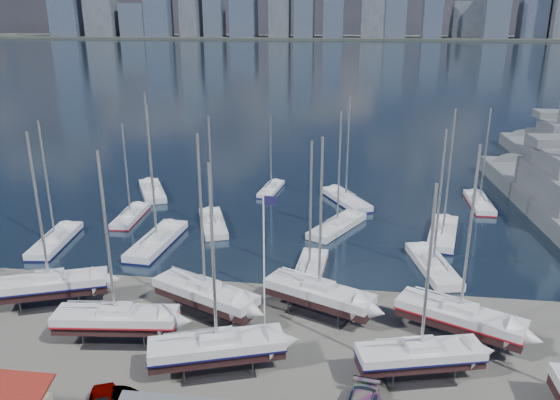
# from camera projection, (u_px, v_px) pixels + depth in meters

# --- Properties ---
(ground) EXTENTS (1400.00, 1400.00, 0.00)m
(ground) POSITION_uv_depth(u_px,v_px,m) (263.00, 343.00, 43.37)
(ground) COLOR #605E59
(ground) RESTS_ON ground
(water) EXTENTS (1400.00, 600.00, 0.40)m
(water) POSITION_uv_depth(u_px,v_px,m) (342.00, 58.00, 334.46)
(water) COLOR #192E3B
(water) RESTS_ON ground
(far_shore) EXTENTS (1400.00, 80.00, 2.20)m
(far_shore) POSITION_uv_depth(u_px,v_px,m) (347.00, 38.00, 578.16)
(far_shore) COLOR #2D332D
(far_shore) RESTS_ON ground
(skyline) EXTENTS (639.14, 43.80, 107.69)m
(skyline) POSITION_uv_depth(u_px,v_px,m) (341.00, 0.00, 561.01)
(skyline) COLOR #475166
(skyline) RESTS_ON far_shore
(sailboat_cradle_0) EXTENTS (10.14, 6.07, 15.86)m
(sailboat_cradle_0) POSITION_uv_depth(u_px,v_px,m) (50.00, 285.00, 48.35)
(sailboat_cradle_0) COLOR #2D2D33
(sailboat_cradle_0) RESTS_ON ground
(sailboat_cradle_1) EXTENTS (9.91, 3.66, 15.69)m
(sailboat_cradle_1) POSITION_uv_depth(u_px,v_px,m) (116.00, 319.00, 42.91)
(sailboat_cradle_1) COLOR #2D2D33
(sailboat_cradle_1) RESTS_ON ground
(sailboat_cradle_2) EXTENTS (10.04, 6.78, 16.04)m
(sailboat_cradle_2) POSITION_uv_depth(u_px,v_px,m) (205.00, 294.00, 46.78)
(sailboat_cradle_2) COLOR #2D2D33
(sailboat_cradle_2) RESTS_ON ground
(sailboat_cradle_3) EXTENTS (10.16, 5.74, 15.85)m
(sailboat_cradle_3) POSITION_uv_depth(u_px,v_px,m) (217.00, 348.00, 39.25)
(sailboat_cradle_3) COLOR #2D2D33
(sailboat_cradle_3) RESTS_ON ground
(sailboat_cradle_4) EXTENTS (9.91, 6.48, 15.79)m
(sailboat_cradle_4) POSITION_uv_depth(u_px,v_px,m) (319.00, 294.00, 46.80)
(sailboat_cradle_4) COLOR #2D2D33
(sailboat_cradle_4) RESTS_ON ground
(sailboat_cradle_5) EXTENTS (9.38, 4.71, 14.70)m
(sailboat_cradle_5) POSITION_uv_depth(u_px,v_px,m) (420.00, 355.00, 38.48)
(sailboat_cradle_5) COLOR #2D2D33
(sailboat_cradle_5) RESTS_ON ground
(sailboat_cradle_6) EXTENTS (10.16, 6.93, 16.08)m
(sailboat_cradle_6) POSITION_uv_depth(u_px,v_px,m) (460.00, 317.00, 43.18)
(sailboat_cradle_6) COLOR #2D2D33
(sailboat_cradle_6) RESTS_ON ground
(sailboat_moored_0) EXTENTS (3.77, 10.17, 14.86)m
(sailboat_moored_0) POSITION_uv_depth(u_px,v_px,m) (56.00, 242.00, 62.00)
(sailboat_moored_0) COLOR black
(sailboat_moored_0) RESTS_ON water
(sailboat_moored_1) EXTENTS (2.75, 8.74, 12.93)m
(sailboat_moored_1) POSITION_uv_depth(u_px,v_px,m) (131.00, 217.00, 69.70)
(sailboat_moored_1) COLOR black
(sailboat_moored_1) RESTS_ON water
(sailboat_moored_2) EXTENTS (7.08, 10.39, 15.37)m
(sailboat_moored_2) POSITION_uv_depth(u_px,v_px,m) (152.00, 192.00, 79.22)
(sailboat_moored_2) COLOR black
(sailboat_moored_2) RESTS_ON water
(sailboat_moored_3) EXTENTS (4.03, 11.36, 16.66)m
(sailboat_moored_3) POSITION_uv_depth(u_px,v_px,m) (157.00, 243.00, 61.72)
(sailboat_moored_3) COLOR black
(sailboat_moored_3) RESTS_ON water
(sailboat_moored_4) EXTENTS (5.74, 9.85, 14.36)m
(sailboat_moored_4) POSITION_uv_depth(u_px,v_px,m) (213.00, 224.00, 67.11)
(sailboat_moored_4) COLOR black
(sailboat_moored_4) RESTS_ON water
(sailboat_moored_5) EXTENTS (3.19, 8.03, 11.68)m
(sailboat_moored_5) POSITION_uv_depth(u_px,v_px,m) (271.00, 190.00, 80.50)
(sailboat_moored_5) COLOR black
(sailboat_moored_5) RESTS_ON water
(sailboat_moored_6) EXTENTS (3.40, 9.82, 14.42)m
(sailboat_moored_6) POSITION_uv_depth(u_px,v_px,m) (309.00, 273.00, 54.54)
(sailboat_moored_6) COLOR black
(sailboat_moored_6) RESTS_ON water
(sailboat_moored_7) EXTENTS (7.15, 10.15, 15.10)m
(sailboat_moored_7) POSITION_uv_depth(u_px,v_px,m) (337.00, 227.00, 66.19)
(sailboat_moored_7) COLOR black
(sailboat_moored_7) RESTS_ON water
(sailboat_moored_8) EXTENTS (7.46, 10.44, 15.42)m
(sailboat_moored_8) POSITION_uv_depth(u_px,v_px,m) (346.00, 201.00, 75.73)
(sailboat_moored_8) COLOR black
(sailboat_moored_8) RESTS_ON water
(sailboat_moored_9) EXTENTS (4.81, 10.47, 15.26)m
(sailboat_moored_9) POSITION_uv_depth(u_px,v_px,m) (433.00, 267.00, 55.74)
(sailboat_moored_9) COLOR black
(sailboat_moored_9) RESTS_ON water
(sailboat_moored_10) EXTENTS (5.13, 10.96, 15.80)m
(sailboat_moored_10) POSITION_uv_depth(u_px,v_px,m) (443.00, 235.00, 63.92)
(sailboat_moored_10) COLOR black
(sailboat_moored_10) RESTS_ON water
(sailboat_moored_11) EXTENTS (2.63, 9.34, 13.96)m
(sailboat_moored_11) POSITION_uv_depth(u_px,v_px,m) (479.00, 204.00, 74.51)
(sailboat_moored_11) COLOR black
(sailboat_moored_11) RESTS_ON water
(naval_ship_east) EXTENTS (9.56, 44.36, 17.96)m
(naval_ship_east) POSITION_uv_depth(u_px,v_px,m) (555.00, 204.00, 70.33)
(naval_ship_east) COLOR slate
(naval_ship_east) RESTS_ON water
(naval_ship_west) EXTENTS (7.05, 40.22, 17.61)m
(naval_ship_west) POSITION_uv_depth(u_px,v_px,m) (551.00, 160.00, 91.39)
(naval_ship_west) COLOR slate
(naval_ship_west) RESTS_ON water
(flagpole) EXTENTS (1.07, 0.12, 12.15)m
(flagpole) POSITION_uv_depth(u_px,v_px,m) (265.00, 256.00, 42.45)
(flagpole) COLOR white
(flagpole) RESTS_ON ground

